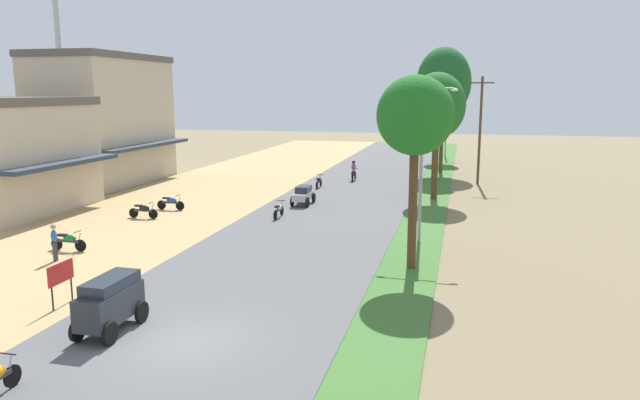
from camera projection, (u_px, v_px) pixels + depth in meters
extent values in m
plane|color=#7A6B4C|center=(184.00, 343.00, 17.27)|extent=(180.00, 180.00, 0.00)
cube|color=#565659|center=(184.00, 342.00, 17.26)|extent=(9.00, 140.00, 0.08)
cube|color=#3D6B2D|center=(378.00, 363.00, 15.95)|extent=(2.40, 140.00, 0.06)
cube|color=#2D3847|center=(65.00, 164.00, 34.59)|extent=(1.20, 9.22, 0.25)
cube|color=#C6B299|center=(104.00, 123.00, 46.84)|extent=(6.26, 11.46, 9.60)
cube|color=#2D3847|center=(148.00, 145.00, 46.29)|extent=(1.20, 11.46, 0.25)
cube|color=#59514C|center=(100.00, 57.00, 45.92)|extent=(6.46, 11.66, 0.50)
cylinder|color=#B2B2B7|center=(57.00, 26.00, 47.57)|extent=(0.44, 0.44, 24.88)
cylinder|color=black|center=(81.00, 246.00, 26.86)|extent=(0.56, 0.06, 0.56)
cylinder|color=black|center=(57.00, 244.00, 27.14)|extent=(0.56, 0.06, 0.56)
cube|color=#333338|center=(68.00, 241.00, 26.97)|extent=(1.12, 0.12, 0.12)
ellipsoid|color=#14722D|center=(70.00, 238.00, 26.93)|extent=(0.64, 0.28, 0.32)
cube|color=black|center=(63.00, 235.00, 26.99)|extent=(0.44, 0.20, 0.10)
cylinder|color=#A5A8AD|center=(79.00, 240.00, 26.82)|extent=(0.26, 0.05, 0.68)
cylinder|color=black|center=(77.00, 232.00, 26.77)|extent=(0.04, 0.54, 0.04)
cylinder|color=black|center=(153.00, 214.00, 33.79)|extent=(0.56, 0.06, 0.56)
cylinder|color=black|center=(134.00, 213.00, 34.08)|extent=(0.56, 0.06, 0.56)
cube|color=#333338|center=(143.00, 210.00, 33.90)|extent=(1.12, 0.12, 0.12)
ellipsoid|color=black|center=(144.00, 208.00, 33.86)|extent=(0.64, 0.28, 0.32)
cube|color=black|center=(139.00, 206.00, 33.92)|extent=(0.44, 0.20, 0.10)
cylinder|color=#A5A8AD|center=(152.00, 209.00, 33.76)|extent=(0.26, 0.05, 0.68)
cylinder|color=black|center=(151.00, 203.00, 33.70)|extent=(0.04, 0.54, 0.04)
cylinder|color=black|center=(180.00, 206.00, 36.23)|extent=(0.56, 0.06, 0.56)
cylinder|color=black|center=(162.00, 205.00, 36.51)|extent=(0.56, 0.06, 0.56)
cube|color=#333338|center=(171.00, 202.00, 36.34)|extent=(1.12, 0.12, 0.12)
ellipsoid|color=#1E4CA5|center=(172.00, 200.00, 36.29)|extent=(0.64, 0.28, 0.32)
cube|color=black|center=(166.00, 198.00, 36.35)|extent=(0.44, 0.20, 0.10)
cylinder|color=#A5A8AD|center=(179.00, 201.00, 36.19)|extent=(0.26, 0.05, 0.68)
cylinder|color=black|center=(178.00, 195.00, 36.14)|extent=(0.04, 0.54, 0.04)
cylinder|color=#262628|center=(53.00, 299.00, 19.61)|extent=(0.06, 0.06, 0.80)
cylinder|color=#262628|center=(72.00, 289.00, 20.56)|extent=(0.06, 0.06, 0.80)
cube|color=red|center=(61.00, 273.00, 19.95)|extent=(0.04, 1.30, 0.70)
cylinder|color=#33333D|center=(55.00, 252.00, 25.25)|extent=(0.14, 0.14, 0.82)
cylinder|color=#33333D|center=(56.00, 251.00, 25.43)|extent=(0.14, 0.14, 0.82)
ellipsoid|color=#265999|center=(54.00, 236.00, 25.22)|extent=(0.35, 0.42, 0.56)
sphere|color=#9E7556|center=(53.00, 227.00, 25.14)|extent=(0.22, 0.22, 0.22)
cylinder|color=#4C351E|center=(413.00, 204.00, 23.97)|extent=(0.36, 0.36, 5.37)
ellipsoid|color=#1E6820|center=(415.00, 115.00, 23.33)|extent=(3.07, 3.07, 3.17)
cylinder|color=#4C351E|center=(435.00, 162.00, 39.72)|extent=(0.44, 0.44, 5.05)
ellipsoid|color=#1F5E23|center=(437.00, 106.00, 39.05)|extent=(3.77, 3.77, 4.36)
cylinder|color=#4C351E|center=(435.00, 151.00, 47.91)|extent=(0.36, 0.36, 4.79)
ellipsoid|color=#195F19|center=(437.00, 109.00, 47.30)|extent=(2.83, 2.83, 3.65)
cylinder|color=#4C351E|center=(442.00, 138.00, 52.55)|extent=(0.33, 0.33, 6.26)
ellipsoid|color=#1B5625|center=(444.00, 82.00, 51.68)|extent=(4.74, 4.74, 6.10)
cylinder|color=#4C351E|center=(441.00, 138.00, 61.11)|extent=(0.26, 0.26, 4.79)
ellipsoid|color=#1D5517|center=(442.00, 104.00, 60.47)|extent=(3.36, 3.36, 4.11)
cylinder|color=gray|center=(421.00, 165.00, 28.06)|extent=(0.16, 0.16, 7.47)
cylinder|color=gray|center=(408.00, 88.00, 27.57)|extent=(1.40, 0.08, 0.08)
ellipsoid|color=silver|center=(393.00, 90.00, 27.75)|extent=(0.36, 0.20, 0.14)
cylinder|color=gray|center=(439.00, 88.00, 27.25)|extent=(1.40, 0.08, 0.08)
ellipsoid|color=silver|center=(454.00, 90.00, 27.10)|extent=(0.36, 0.20, 0.14)
cylinder|color=gray|center=(446.00, 123.00, 65.69)|extent=(0.16, 0.16, 7.37)
cylinder|color=gray|center=(441.00, 91.00, 65.21)|extent=(1.40, 0.08, 0.08)
ellipsoid|color=silver|center=(435.00, 92.00, 65.38)|extent=(0.36, 0.20, 0.14)
cylinder|color=gray|center=(454.00, 91.00, 64.89)|extent=(1.40, 0.08, 0.08)
ellipsoid|color=silver|center=(461.00, 92.00, 64.74)|extent=(0.36, 0.20, 0.14)
cylinder|color=brown|center=(480.00, 131.00, 46.24)|extent=(0.20, 0.20, 8.38)
cube|color=#473323|center=(482.00, 83.00, 45.57)|extent=(1.80, 0.10, 0.10)
cube|color=#282D33|center=(110.00, 305.00, 17.76)|extent=(0.95, 2.40, 0.95)
cube|color=#232B38|center=(110.00, 283.00, 17.74)|extent=(0.87, 2.00, 0.35)
cylinder|color=black|center=(111.00, 309.00, 18.80)|extent=(0.12, 0.68, 0.68)
cylinder|color=black|center=(142.00, 312.00, 18.55)|extent=(0.12, 0.68, 0.68)
cylinder|color=black|center=(77.00, 330.00, 17.15)|extent=(0.12, 0.68, 0.68)
cylinder|color=black|center=(110.00, 334.00, 16.90)|extent=(0.12, 0.68, 0.68)
cube|color=#B7BCC1|center=(303.00, 196.00, 37.88)|extent=(0.88, 2.25, 0.44)
cube|color=#232B38|center=(304.00, 189.00, 37.90)|extent=(0.81, 1.30, 0.40)
cylinder|color=black|center=(299.00, 197.00, 38.81)|extent=(0.11, 0.64, 0.64)
cylinder|color=black|center=(314.00, 198.00, 38.58)|extent=(0.11, 0.64, 0.64)
cylinder|color=black|center=(292.00, 202.00, 37.26)|extent=(0.11, 0.64, 0.64)
cylinder|color=black|center=(307.00, 202.00, 37.03)|extent=(0.11, 0.64, 0.64)
cylinder|color=black|center=(12.00, 376.00, 14.51)|extent=(0.06, 0.56, 0.56)
cylinder|color=#A5A8AD|center=(10.00, 367.00, 14.40)|extent=(0.05, 0.26, 0.68)
cylinder|color=black|center=(6.00, 354.00, 14.28)|extent=(0.54, 0.04, 0.04)
cylinder|color=black|center=(282.00, 211.00, 34.57)|extent=(0.06, 0.56, 0.56)
cylinder|color=black|center=(275.00, 215.00, 33.38)|extent=(0.06, 0.56, 0.56)
cube|color=#333338|center=(279.00, 210.00, 33.94)|extent=(0.12, 1.12, 0.12)
ellipsoid|color=silver|center=(279.00, 207.00, 33.99)|extent=(0.28, 0.64, 0.32)
cube|color=black|center=(277.00, 206.00, 33.63)|extent=(0.20, 0.44, 0.10)
cylinder|color=#A5A8AD|center=(281.00, 207.00, 34.46)|extent=(0.05, 0.26, 0.68)
cylinder|color=black|center=(281.00, 200.00, 34.34)|extent=(0.54, 0.04, 0.04)
cylinder|color=black|center=(321.00, 183.00, 45.19)|extent=(0.06, 0.56, 0.56)
cylinder|color=black|center=(317.00, 185.00, 44.00)|extent=(0.06, 0.56, 0.56)
cube|color=#333338|center=(319.00, 182.00, 44.56)|extent=(0.12, 1.12, 0.12)
ellipsoid|color=black|center=(319.00, 180.00, 44.61)|extent=(0.28, 0.64, 0.32)
cube|color=black|center=(318.00, 179.00, 44.25)|extent=(0.20, 0.44, 0.10)
cylinder|color=#A5A8AD|center=(321.00, 179.00, 45.08)|extent=(0.05, 0.26, 0.68)
cylinder|color=black|center=(320.00, 175.00, 44.96)|extent=(0.54, 0.04, 0.04)
cylinder|color=black|center=(355.00, 176.00, 48.94)|extent=(0.06, 0.56, 0.56)
cylinder|color=black|center=(352.00, 178.00, 47.75)|extent=(0.06, 0.56, 0.56)
cube|color=#333338|center=(354.00, 175.00, 48.32)|extent=(0.12, 1.12, 0.12)
ellipsoid|color=red|center=(354.00, 173.00, 48.37)|extent=(0.28, 0.64, 0.32)
cube|color=black|center=(353.00, 172.00, 48.00)|extent=(0.20, 0.44, 0.10)
cylinder|color=#A5A8AD|center=(355.00, 173.00, 48.83)|extent=(0.05, 0.26, 0.68)
cylinder|color=black|center=(355.00, 168.00, 48.71)|extent=(0.54, 0.04, 0.04)
ellipsoid|color=#724C8C|center=(354.00, 167.00, 48.00)|extent=(0.36, 0.28, 0.64)
sphere|color=black|center=(354.00, 162.00, 47.97)|extent=(0.28, 0.28, 0.28)
cylinder|color=#2D2D38|center=(352.00, 174.00, 48.25)|extent=(0.12, 0.12, 0.48)
cylinder|color=#2D2D38|center=(355.00, 175.00, 48.18)|extent=(0.12, 0.12, 0.48)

